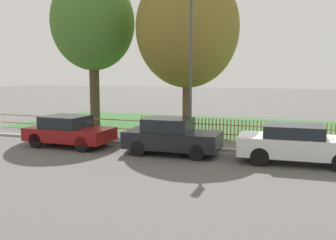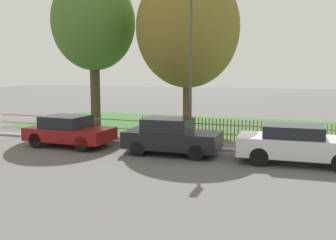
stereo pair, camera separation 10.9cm
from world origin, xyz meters
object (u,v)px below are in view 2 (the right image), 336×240
object	(u,v)px
parked_car_silver_hatchback	(69,131)
parked_car_black_saloon	(171,136)
tree_behind_motorcycle	(188,28)
parked_car_navy_estate	(297,144)
covered_motorcycle	(156,128)
street_lamp	(190,55)
tree_nearest_kerb	(94,23)

from	to	relation	value
parked_car_silver_hatchback	parked_car_black_saloon	xyz separation A→B (m)	(4.83, -0.01, 0.03)
parked_car_black_saloon	tree_behind_motorcycle	world-z (taller)	tree_behind_motorcycle
parked_car_navy_estate	covered_motorcycle	xyz separation A→B (m)	(-6.54, 2.66, -0.15)
parked_car_silver_hatchback	street_lamp	xyz separation A→B (m)	(5.06, 1.91, 3.33)
parked_car_silver_hatchback	tree_nearest_kerb	bearing A→B (deg)	110.63
street_lamp	tree_nearest_kerb	bearing A→B (deg)	151.31
parked_car_navy_estate	street_lamp	world-z (taller)	street_lamp
parked_car_black_saloon	street_lamp	world-z (taller)	street_lamp
covered_motorcycle	street_lamp	bearing A→B (deg)	-26.84
parked_car_navy_estate	street_lamp	bearing A→B (deg)	156.10
parked_car_black_saloon	tree_nearest_kerb	world-z (taller)	tree_nearest_kerb
parked_car_navy_estate	tree_nearest_kerb	distance (m)	14.05
covered_motorcycle	street_lamp	world-z (taller)	street_lamp
tree_nearest_kerb	covered_motorcycle	bearing A→B (deg)	-30.87
tree_behind_motorcycle	parked_car_silver_hatchback	bearing A→B (deg)	-124.25
street_lamp	covered_motorcycle	bearing A→B (deg)	157.48
parked_car_silver_hatchback	tree_nearest_kerb	distance (m)	8.18
parked_car_black_saloon	tree_nearest_kerb	xyz separation A→B (m)	(-6.83, 5.78, 5.41)
parked_car_navy_estate	tree_nearest_kerb	world-z (taller)	tree_nearest_kerb
covered_motorcycle	tree_nearest_kerb	distance (m)	8.15
covered_motorcycle	tree_nearest_kerb	size ratio (longest dim) A/B	0.22
parked_car_navy_estate	parked_car_silver_hatchback	bearing A→B (deg)	178.43
parked_car_black_saloon	parked_car_navy_estate	distance (m)	4.82
parked_car_black_saloon	parked_car_silver_hatchback	bearing A→B (deg)	179.24
parked_car_black_saloon	tree_nearest_kerb	bearing A→B (deg)	139.10
parked_car_silver_hatchback	tree_behind_motorcycle	xyz separation A→B (m)	(3.83, 5.62, 4.90)
tree_behind_motorcycle	street_lamp	xyz separation A→B (m)	(1.23, -3.71, -1.57)
street_lamp	parked_car_navy_estate	bearing A→B (deg)	-22.02
parked_car_silver_hatchback	covered_motorcycle	size ratio (longest dim) A/B	1.95
parked_car_navy_estate	street_lamp	size ratio (longest dim) A/B	0.66
tree_nearest_kerb	parked_car_navy_estate	bearing A→B (deg)	-26.15
tree_nearest_kerb	tree_behind_motorcycle	size ratio (longest dim) A/B	1.02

